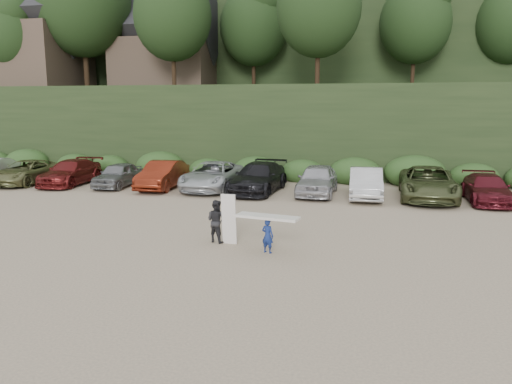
# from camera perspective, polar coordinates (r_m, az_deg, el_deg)

# --- Properties ---
(ground) EXTENTS (120.00, 120.00, 0.00)m
(ground) POSITION_cam_1_polar(r_m,az_deg,el_deg) (17.72, -4.21, -5.73)
(ground) COLOR tan
(ground) RESTS_ON ground
(hillside_backdrop) EXTENTS (90.00, 41.50, 28.00)m
(hillside_backdrop) POSITION_cam_1_polar(r_m,az_deg,el_deg) (52.83, 7.65, 17.02)
(hillside_backdrop) COLOR black
(hillside_backdrop) RESTS_ON ground
(parked_cars) EXTENTS (37.12, 6.03, 1.65)m
(parked_cars) POSITION_cam_1_polar(r_m,az_deg,el_deg) (27.70, -3.76, 1.69)
(parked_cars) COLOR #A0A0A4
(parked_cars) RESTS_ON ground
(child_surfer) EXTENTS (2.15, 0.93, 1.25)m
(child_surfer) POSITION_cam_1_polar(r_m,az_deg,el_deg) (16.25, 1.34, -4.08)
(child_surfer) COLOR navy
(child_surfer) RESTS_ON ground
(adult_surfer) EXTENTS (1.22, 0.80, 1.78)m
(adult_surfer) POSITION_cam_1_polar(r_m,az_deg,el_deg) (17.54, -4.43, -3.30)
(adult_surfer) COLOR black
(adult_surfer) RESTS_ON ground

